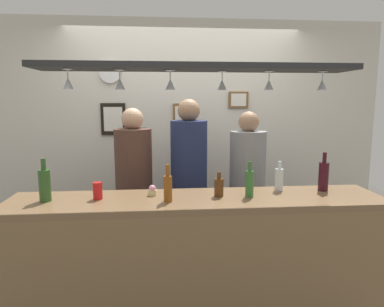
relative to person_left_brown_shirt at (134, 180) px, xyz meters
name	(u,v)px	position (x,y,z in m)	size (l,w,h in m)	color
ground_plane	(193,304)	(0.51, -0.42, -1.01)	(8.00, 8.00, 0.00)	#4C4742
back_wall	(184,140)	(0.51, 0.68, 0.29)	(4.40, 0.06, 2.60)	silver
bar_counter	(200,252)	(0.51, -0.93, -0.30)	(2.70, 0.55, 1.05)	brown
overhead_glass_rack	(197,67)	(0.51, -0.72, 0.96)	(2.20, 0.36, 0.04)	black
hanging_wineglass_far_left	(68,83)	(-0.35, -0.78, 0.85)	(0.07, 0.07, 0.13)	silver
hanging_wineglass_left	(120,83)	(-0.02, -0.74, 0.85)	(0.07, 0.07, 0.13)	silver
hanging_wineglass_center_left	(170,84)	(0.32, -0.73, 0.85)	(0.07, 0.07, 0.13)	silver
hanging_wineglass_center	(222,84)	(0.70, -0.66, 0.85)	(0.07, 0.07, 0.13)	silver
hanging_wineglass_center_right	(269,84)	(1.03, -0.71, 0.85)	(0.07, 0.07, 0.13)	silver
hanging_wineglass_right	(322,84)	(1.41, -0.73, 0.85)	(0.07, 0.07, 0.13)	silver
person_left_brown_shirt	(134,180)	(0.00, 0.00, 0.00)	(0.34, 0.34, 1.67)	#2D334C
person_middle_navy_shirt	(189,174)	(0.52, 0.00, 0.05)	(0.34, 0.34, 1.75)	#2D334C
person_right_grey_shirt	(247,180)	(1.07, 0.00, -0.02)	(0.34, 0.34, 1.64)	#2D334C
bottle_beer_brown_stubby	(219,187)	(0.67, -0.74, 0.11)	(0.07, 0.07, 0.18)	#512D14
bottle_soda_clear	(279,179)	(1.16, -0.62, 0.13)	(0.06, 0.06, 0.23)	silver
bottle_champagne_green	(45,184)	(-0.55, -0.75, 0.16)	(0.08, 0.08, 0.30)	#2D5623
bottle_beer_amber_tall	(168,187)	(0.30, -0.84, 0.14)	(0.06, 0.06, 0.26)	brown
bottle_wine_dark_red	(324,176)	(1.50, -0.66, 0.16)	(0.08, 0.08, 0.30)	#380F19
bottle_beer_green_import	(250,183)	(0.89, -0.77, 0.14)	(0.06, 0.06, 0.26)	#336B2D
drink_can	(98,191)	(-0.20, -0.74, 0.10)	(0.07, 0.07, 0.12)	red
cupcake	(152,191)	(0.19, -0.68, 0.08)	(0.06, 0.06, 0.08)	beige
picture_frame_crest	(181,116)	(0.48, 0.63, 0.57)	(0.18, 0.02, 0.26)	brown
picture_frame_caricature	(113,119)	(-0.25, 0.63, 0.53)	(0.26, 0.02, 0.34)	black
picture_frame_upper_small	(238,100)	(1.11, 0.63, 0.73)	(0.22, 0.02, 0.18)	brown
wall_clock	(110,73)	(-0.27, 0.63, 1.02)	(0.22, 0.22, 0.03)	white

